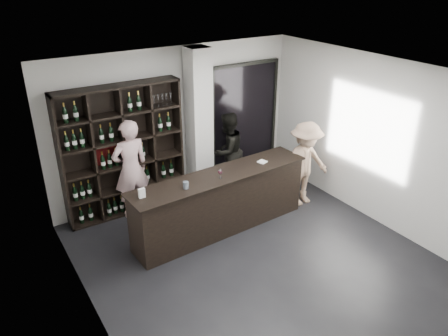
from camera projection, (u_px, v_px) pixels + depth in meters
floor at (259, 261)px, 6.84m from camera, size 5.00×5.50×0.01m
wine_shelf at (123, 152)px, 7.73m from camera, size 2.20×0.35×2.40m
structural_column at (199, 125)px, 8.27m from camera, size 0.40×0.40×2.90m
glass_panel at (244, 113)px, 9.04m from camera, size 1.60×0.08×2.10m
tasting_counter at (221, 202)px, 7.44m from camera, size 3.24×0.67×1.07m
taster_pink at (131, 169)px, 7.75m from camera, size 0.69×0.47×1.83m
taster_black at (228, 151)px, 8.79m from camera, size 0.92×0.81×1.59m
customer at (305, 164)px, 8.16m from camera, size 1.07×0.63×1.64m
wine_glass at (220, 173)px, 7.05m from camera, size 0.09×0.09×0.17m
spit_cup at (186, 185)px, 6.74m from camera, size 0.10×0.10×0.11m
napkin_stack at (262, 162)px, 7.64m from camera, size 0.16×0.16×0.02m
card_stand at (142, 193)px, 6.47m from camera, size 0.10×0.05×0.15m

